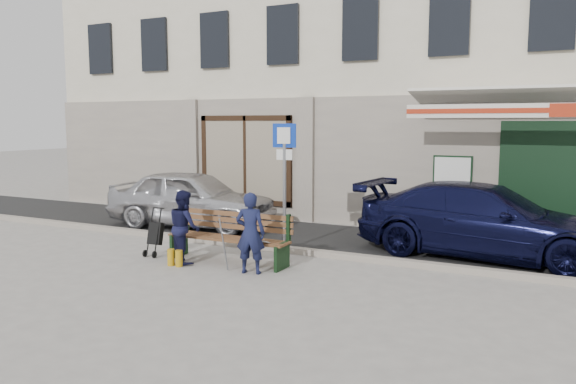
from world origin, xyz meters
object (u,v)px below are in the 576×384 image
Objects in this scene: car_silver at (192,198)px; car_navy at (485,221)px; parking_sign at (284,167)px; stroller at (155,235)px; man at (250,233)px; woman at (184,227)px; bench at (226,238)px.

car_silver is 0.86× the size of car_navy.
parking_sign is 2.75× the size of stroller.
man is at bearing -137.12° from car_silver.
parking_sign is 2.32m from woman.
stroller is (-5.71, -2.76, -0.29)m from car_navy.
bench is 1.71× the size of man.
car_navy is 5.69m from woman.
bench is at bearing -45.69° from man.
car_silver is 6.87m from car_navy.
bench is at bearing -139.78° from car_silver.
car_silver is at bearing 136.00° from bench.
car_silver is 3.10× the size of woman.
car_silver is at bearing -56.36° from man.
car_silver reaches higher than stroller.
car_navy is at bearing -95.76° from car_silver.
woman is (-1.19, -1.71, -1.02)m from parking_sign.
man reaches higher than bench.
parking_sign is at bearing -117.05° from car_silver.
bench is (-0.53, -1.33, -1.24)m from parking_sign.
parking_sign is 1.89m from bench.
man is (3.46, -3.04, -0.01)m from car_silver.
stroller is at bearing -163.06° from car_silver.
parking_sign is 2.07m from man.
car_navy reaches higher than woman.
stroller is at bearing 23.59° from woman.
car_silver is 3.57m from woman.
woman is at bearing -151.63° from car_silver.
woman is 1.45× the size of stroller.
car_silver reaches higher than car_navy.
parking_sign is (-3.68, -1.24, 0.99)m from car_navy.
bench is 2.59× the size of stroller.
car_navy is 1.90× the size of parking_sign.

